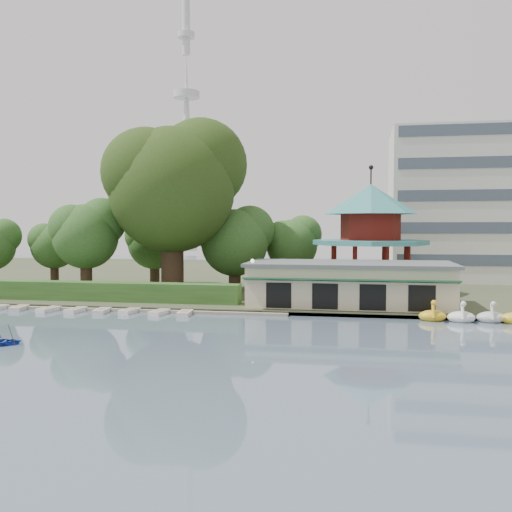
% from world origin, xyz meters
% --- Properties ---
extents(ground_plane, '(220.00, 220.00, 0.00)m').
position_xyz_m(ground_plane, '(0.00, 0.00, 0.00)').
color(ground_plane, slate).
rests_on(ground_plane, ground).
extents(shore, '(220.00, 70.00, 0.40)m').
position_xyz_m(shore, '(0.00, 52.00, 0.20)').
color(shore, '#424930').
rests_on(shore, ground).
extents(embankment, '(220.00, 0.60, 0.30)m').
position_xyz_m(embankment, '(0.00, 17.30, 0.15)').
color(embankment, gray).
rests_on(embankment, ground).
extents(dock, '(34.00, 1.60, 0.24)m').
position_xyz_m(dock, '(-12.00, 17.20, 0.12)').
color(dock, gray).
rests_on(dock, ground).
extents(boathouse, '(18.60, 9.39, 3.90)m').
position_xyz_m(boathouse, '(10.00, 21.97, 2.37)').
color(boathouse, beige).
rests_on(boathouse, shore).
extents(pavilion, '(12.40, 12.40, 13.50)m').
position_xyz_m(pavilion, '(12.00, 32.00, 7.48)').
color(pavilion, beige).
rests_on(pavilion, shore).
extents(broadcast_tower, '(8.00, 8.00, 96.00)m').
position_xyz_m(broadcast_tower, '(-42.00, 140.00, 33.98)').
color(broadcast_tower, silver).
rests_on(broadcast_tower, ground).
extents(hedge, '(30.00, 2.00, 1.80)m').
position_xyz_m(hedge, '(-15.00, 20.50, 1.30)').
color(hedge, '#335D25').
rests_on(hedge, shore).
extents(lamp_post, '(0.36, 0.36, 4.28)m').
position_xyz_m(lamp_post, '(1.50, 19.00, 3.34)').
color(lamp_post, black).
rests_on(lamp_post, shore).
extents(big_tree, '(14.83, 13.82, 19.00)m').
position_xyz_m(big_tree, '(-8.82, 28.22, 12.42)').
color(big_tree, '#3A281C').
rests_on(big_tree, shore).
extents(small_trees, '(39.23, 16.92, 10.27)m').
position_xyz_m(small_trees, '(-11.74, 31.46, 6.19)').
color(small_trees, '#3A281C').
rests_on(small_trees, shore).
extents(moored_rowboats, '(24.42, 2.80, 0.36)m').
position_xyz_m(moored_rowboats, '(-15.21, 15.77, 0.18)').
color(moored_rowboats, silver).
rests_on(moored_rowboats, ground).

